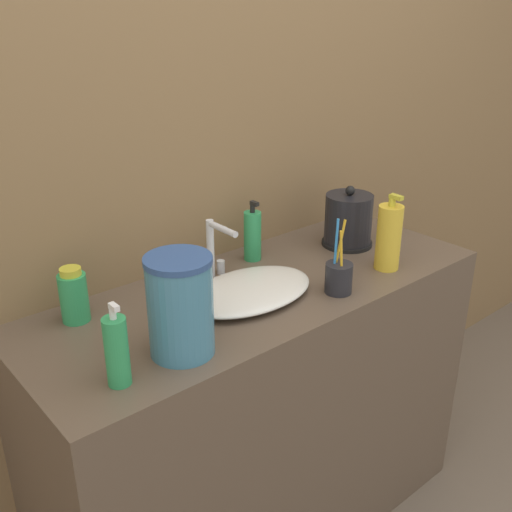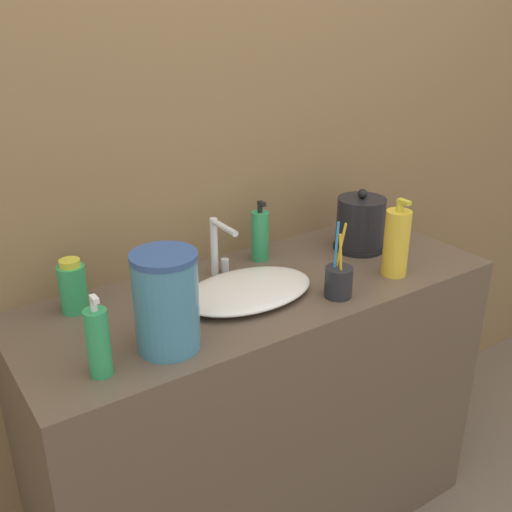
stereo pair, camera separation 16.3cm
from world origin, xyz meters
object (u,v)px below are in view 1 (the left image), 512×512
Objects in this scene: toothbrush_cup at (339,277)px; shampoo_bottle at (74,296)px; faucet at (215,247)px; electric_kettle at (348,222)px; hand_cream_bottle at (117,351)px; lotion_bottle at (389,237)px; water_pitcher at (180,306)px; mouthwash_bottle at (253,235)px.

toothbrush_cup reaches higher than shampoo_bottle.
electric_kettle is at bearing -9.02° from faucet.
shampoo_bottle is at bearing 81.25° from hand_cream_bottle.
electric_kettle reaches higher than hand_cream_bottle.
hand_cream_bottle is at bearing -98.75° from shampoo_bottle.
lotion_bottle is (0.43, -0.28, 0.00)m from faucet.
toothbrush_cup is 0.89× the size of water_pitcher.
toothbrush_cup reaches higher than mouthwash_bottle.
water_pitcher is (-0.29, -0.27, 0.02)m from faucet.
water_pitcher is (-0.72, 0.01, 0.02)m from lotion_bottle.
lotion_bottle is 1.61× the size of shampoo_bottle.
lotion_bottle is 0.98× the size of water_pitcher.
electric_kettle is 0.35m from toothbrush_cup.
lotion_bottle reaches higher than faucet.
faucet is 0.87× the size of electric_kettle.
electric_kettle is 0.85× the size of water_pitcher.
hand_cream_bottle is at bearing -167.64° from electric_kettle.
water_pitcher is at bearing -137.90° from faucet.
electric_kettle is at bearing 75.94° from lotion_bottle.
water_pitcher is (-0.50, 0.03, 0.07)m from toothbrush_cup.
electric_kettle is 0.86× the size of lotion_bottle.
mouthwash_bottle is at bearing 11.23° from faucet.
electric_kettle is at bearing 12.36° from hand_cream_bottle.
electric_kettle is at bearing 13.79° from water_pitcher.
hand_cream_bottle reaches higher than shampoo_bottle.
faucet is 0.51m from lotion_bottle.
toothbrush_cup is at bearing -27.40° from shampoo_bottle.
shampoo_bottle is (-0.85, 0.31, -0.03)m from lotion_bottle.
mouthwash_bottle is (-0.26, 0.31, -0.02)m from lotion_bottle.
hand_cream_bottle is at bearing -179.63° from lotion_bottle.
electric_kettle reaches higher than faucet.
mouthwash_bottle is at bearing 32.98° from water_pitcher.
shampoo_bottle is (-0.62, 0.32, 0.02)m from toothbrush_cup.
shampoo_bottle is 0.32m from hand_cream_bottle.
hand_cream_bottle is at bearing 179.26° from toothbrush_cup.
lotion_bottle reaches higher than hand_cream_bottle.
shampoo_bottle is 0.61× the size of water_pitcher.
electric_kettle is 1.04× the size of hand_cream_bottle.
faucet is 0.92× the size of mouthwash_bottle.
water_pitcher is at bearing -166.21° from electric_kettle.
mouthwash_bottle is (-0.31, 0.11, -0.00)m from electric_kettle.
lotion_bottle is at bearing 0.37° from hand_cream_bottle.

